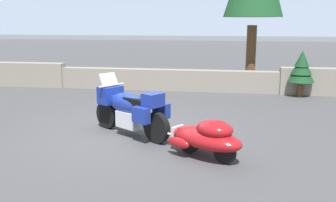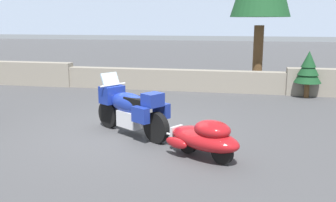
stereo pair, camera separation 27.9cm
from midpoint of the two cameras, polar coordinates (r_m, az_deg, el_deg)
ground_plane at (r=8.77m, az=-6.94°, el=-4.67°), size 80.00×80.00×0.00m
stone_guard_wall at (r=13.79m, az=-0.39°, el=3.44°), size 24.00×0.53×0.93m
touring_motorcycle at (r=8.39m, az=-6.76°, el=-1.06°), size 2.01×1.49×1.33m
car_shaped_trailer at (r=7.01m, az=4.78°, el=-5.45°), size 2.04×1.51×0.76m
pine_sapling_near at (r=13.28m, az=19.04°, el=4.75°), size 0.88×0.88×1.55m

